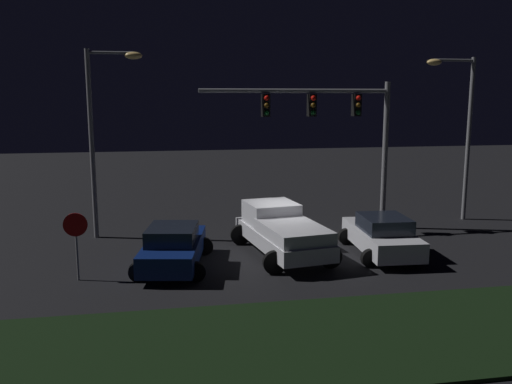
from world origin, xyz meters
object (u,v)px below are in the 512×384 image
at_px(car_sedan, 173,247).
at_px(car_sedan_far, 382,235).
at_px(pickup_truck, 280,228).
at_px(street_lamp_left, 102,121).
at_px(street_lamp_right, 460,119).
at_px(traffic_signal_gantry, 333,119).
at_px(stop_sign, 76,233).

xyz_separation_m(car_sedan, car_sedan_far, (7.73, 0.21, 0.00)).
height_order(pickup_truck, street_lamp_left, street_lamp_left).
relative_size(car_sedan, street_lamp_right, 0.61).
bearing_deg(street_lamp_right, car_sedan_far, -139.76).
xyz_separation_m(car_sedan_far, street_lamp_left, (-10.39, 4.49, 4.14)).
distance_m(pickup_truck, car_sedan_far, 3.81).
distance_m(traffic_signal_gantry, street_lamp_right, 6.60).
relative_size(car_sedan_far, street_lamp_left, 0.58).
height_order(car_sedan, car_sedan_far, same).
bearing_deg(stop_sign, car_sedan, 14.87).
xyz_separation_m(street_lamp_left, street_lamp_right, (16.20, 0.43, -0.03)).
xyz_separation_m(street_lamp_right, stop_sign, (-16.62, -5.94, -3.28)).
xyz_separation_m(traffic_signal_gantry, street_lamp_right, (6.53, 0.95, -0.05)).
height_order(car_sedan, street_lamp_left, street_lamp_left).
bearing_deg(car_sedan, stop_sign, 115.05).
bearing_deg(stop_sign, car_sedan_far, 5.40).
height_order(car_sedan_far, stop_sign, stop_sign).
distance_m(pickup_truck, street_lamp_left, 8.58).
bearing_deg(car_sedan_far, car_sedan, 95.01).
height_order(pickup_truck, car_sedan, pickup_truck).
height_order(pickup_truck, car_sedan_far, pickup_truck).
bearing_deg(pickup_truck, stop_sign, 95.31).
distance_m(traffic_signal_gantry, street_lamp_left, 9.69).
distance_m(car_sedan_far, stop_sign, 10.88).
bearing_deg(car_sedan_far, stop_sign, 98.89).
distance_m(street_lamp_left, stop_sign, 6.44).
xyz_separation_m(car_sedan, stop_sign, (-3.08, -0.82, 0.82)).
relative_size(pickup_truck, street_lamp_right, 0.74).
bearing_deg(pickup_truck, car_sedan_far, -109.68).
bearing_deg(car_sedan_far, street_lamp_right, -46.27).
bearing_deg(car_sedan_far, street_lamp_left, 70.13).
bearing_deg(traffic_signal_gantry, pickup_truck, -132.95).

